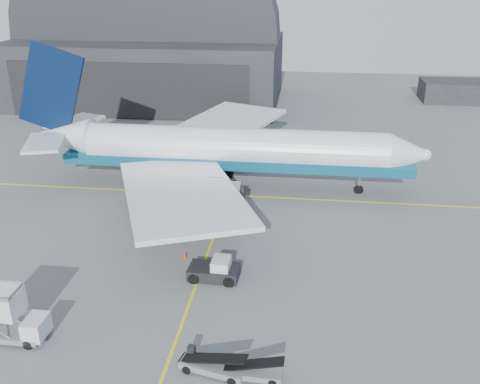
# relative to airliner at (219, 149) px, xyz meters

# --- Properties ---
(ground) EXTENTS (200.00, 200.00, 0.00)m
(ground) POSITION_rel_airliner_xyz_m (1.48, -22.50, -4.78)
(ground) COLOR #565659
(ground) RESTS_ON ground
(taxi_lines) EXTENTS (80.00, 42.12, 0.02)m
(taxi_lines) POSITION_rel_airliner_xyz_m (1.48, -9.83, -4.77)
(taxi_lines) COLOR yellow
(taxi_lines) RESTS_ON ground
(hangar) EXTENTS (50.00, 28.30, 28.00)m
(hangar) POSITION_rel_airliner_xyz_m (-20.52, 42.44, 4.76)
(hangar) COLOR black
(hangar) RESTS_ON ground
(distant_bldg_a) EXTENTS (14.00, 8.00, 4.00)m
(distant_bldg_a) POSITION_rel_airliner_xyz_m (39.48, 49.50, -4.78)
(distant_bldg_a) COLOR black
(distant_bldg_a) RESTS_ON ground
(airliner) EXTENTS (48.68, 47.21, 17.08)m
(airliner) POSITION_rel_airliner_xyz_m (0.00, 0.00, 0.00)
(airliner) COLOR white
(airliner) RESTS_ON ground
(catering_truck) EXTENTS (5.69, 2.24, 3.91)m
(catering_truck) POSITION_rel_airliner_xyz_m (-10.65, -30.17, -2.80)
(catering_truck) COLOR gray
(catering_truck) RESTS_ON ground
(pushback_tug) EXTENTS (4.40, 2.69, 1.99)m
(pushback_tug) POSITION_rel_airliner_xyz_m (2.92, -20.41, -4.03)
(pushback_tug) COLOR black
(pushback_tug) RESTS_ON ground
(belt_loader_a) EXTENTS (4.75, 2.41, 1.77)m
(belt_loader_a) POSITION_rel_airliner_xyz_m (4.63, -31.78, -4.23)
(belt_loader_a) COLOR gray
(belt_loader_a) RESTS_ON ground
(belt_loader_b) EXTENTS (4.31, 1.62, 1.64)m
(belt_loader_b) POSITION_rel_airliner_xyz_m (7.16, -31.94, -4.28)
(belt_loader_b) COLOR gray
(belt_loader_b) RESTS_ON ground
(traffic_cone) EXTENTS (0.39, 0.39, 0.56)m
(traffic_cone) POSITION_rel_airliner_xyz_m (-0.45, -17.38, -4.51)
(traffic_cone) COLOR red
(traffic_cone) RESTS_ON ground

